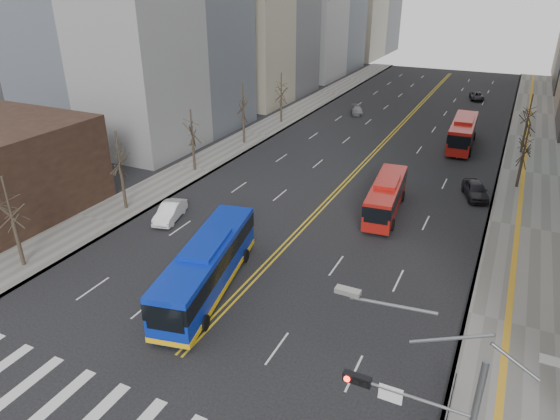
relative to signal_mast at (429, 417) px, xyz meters
The scene contains 12 objects.
sidewalk_right 43.43m from the signal_mast, 85.04° to the left, with size 7.00×130.00×0.15m, color slate.
sidewalk_left 52.80m from the signal_mast, 125.14° to the left, with size 5.00×130.00×0.15m, color slate.
centerline 54.98m from the signal_mast, 104.56° to the left, with size 0.55×100.00×0.01m.
signal_mast is the anchor object (origin of this frame).
street_trees 38.71m from the signal_mast, 122.76° to the left, with size 35.20×47.20×7.60m.
blue_bus 18.62m from the signal_mast, 149.52° to the left, with size 5.30×13.06×3.70m.
red_bus_near 27.85m from the signal_mast, 107.28° to the left, with size 3.27×10.21×3.21m.
red_bus_far 49.87m from the signal_mast, 95.38° to the left, with size 3.17×11.43×3.59m.
car_white 30.36m from the signal_mast, 145.54° to the left, with size 1.57×4.50×1.48m, color white.
car_dark_mid 33.87m from the signal_mast, 92.24° to the left, with size 1.87×4.64×1.58m, color black.
car_silver 63.55m from the signal_mast, 109.73° to the left, with size 1.66×4.07×1.18m, color gray.
car_dark_far 78.36m from the signal_mast, 94.24° to the left, with size 2.10×4.56×1.27m, color black.
Camera 1 is at (14.57, -12.22, 19.33)m, focal length 32.00 mm.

